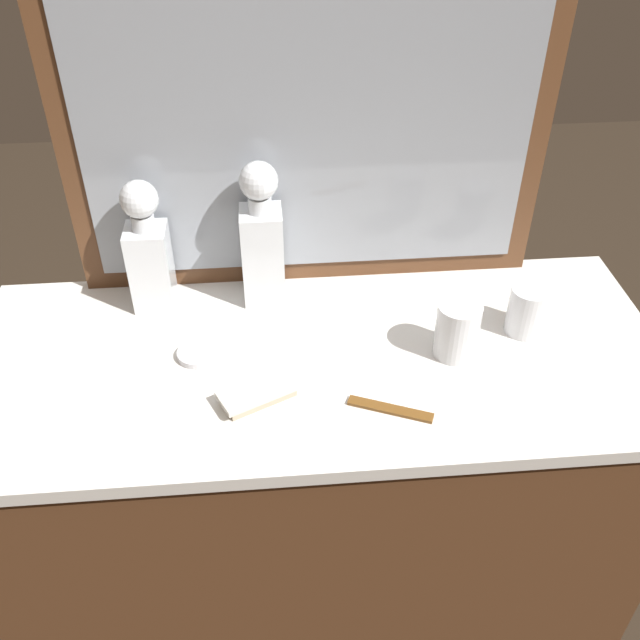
# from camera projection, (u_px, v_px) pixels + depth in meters

# --- Properties ---
(ground_plane) EXTENTS (6.00, 6.00, 0.00)m
(ground_plane) POSITION_uv_depth(u_px,v_px,m) (320.00, 612.00, 1.82)
(ground_plane) COLOR #2D2319
(dresser) EXTENTS (1.26, 0.55, 0.87)m
(dresser) POSITION_uv_depth(u_px,v_px,m) (320.00, 505.00, 1.55)
(dresser) COLOR brown
(dresser) RESTS_ON ground_plane
(dresser_mirror) EXTENTS (0.90, 0.03, 0.76)m
(dresser_mirror) POSITION_uv_depth(u_px,v_px,m) (307.00, 98.00, 1.25)
(dresser_mirror) COLOR brown
(dresser_mirror) RESTS_ON dresser
(crystal_decanter_center) EXTENTS (0.08, 0.08, 0.29)m
(crystal_decanter_center) POSITION_uv_depth(u_px,v_px,m) (262.00, 247.00, 1.35)
(crystal_decanter_center) COLOR white
(crystal_decanter_center) RESTS_ON dresser
(crystal_decanter_front) EXTENTS (0.08, 0.08, 0.26)m
(crystal_decanter_front) POSITION_uv_depth(u_px,v_px,m) (149.00, 258.00, 1.34)
(crystal_decanter_front) COLOR white
(crystal_decanter_front) RESTS_ON dresser
(crystal_tumbler_center) EXTENTS (0.08, 0.08, 0.11)m
(crystal_tumbler_center) POSITION_uv_depth(u_px,v_px,m) (457.00, 332.00, 1.26)
(crystal_tumbler_center) COLOR white
(crystal_tumbler_center) RESTS_ON dresser
(crystal_tumbler_front) EXTENTS (0.07, 0.07, 0.09)m
(crystal_tumbler_front) POSITION_uv_depth(u_px,v_px,m) (527.00, 312.00, 1.31)
(crystal_tumbler_front) COLOR white
(crystal_tumbler_front) RESTS_ON dresser
(silver_brush_right) EXTENTS (0.14, 0.11, 0.02)m
(silver_brush_right) POSITION_uv_depth(u_px,v_px,m) (258.00, 393.00, 1.19)
(silver_brush_right) COLOR #B7A88C
(silver_brush_right) RESTS_ON dresser
(porcelain_dish) EXTENTS (0.07, 0.07, 0.01)m
(porcelain_dish) POSITION_uv_depth(u_px,v_px,m) (198.00, 353.00, 1.28)
(porcelain_dish) COLOR silver
(porcelain_dish) RESTS_ON dresser
(tortoiseshell_comb) EXTENTS (0.14, 0.07, 0.01)m
(tortoiseshell_comb) POSITION_uv_depth(u_px,v_px,m) (390.00, 409.00, 1.17)
(tortoiseshell_comb) COLOR brown
(tortoiseshell_comb) RESTS_ON dresser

